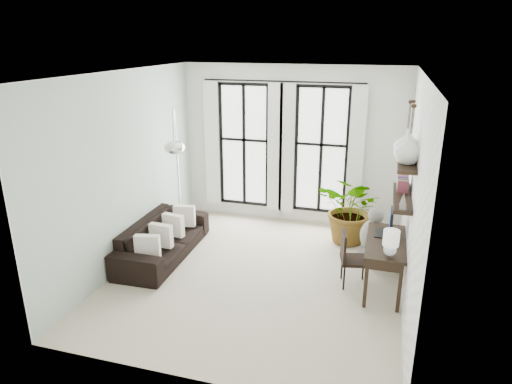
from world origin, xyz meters
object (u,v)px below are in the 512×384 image
at_px(arc_lamp, 175,142).
at_px(desk, 385,246).
at_px(sofa, 163,238).
at_px(buddha, 374,238).
at_px(desk_chair, 350,255).
at_px(plant, 353,209).

bearing_deg(arc_lamp, desk, -9.43).
height_order(sofa, desk, desk).
xyz_separation_m(desk, buddha, (-0.18, 0.98, -0.34)).
relative_size(desk, arc_lamp, 0.53).
bearing_deg(arc_lamp, desk_chair, -10.70).
distance_m(plant, buddha, 0.81).
distance_m(plant, desk, 1.72).
distance_m(arc_lamp, buddha, 3.81).
bearing_deg(desk_chair, arc_lamp, 157.32).
relative_size(plant, desk, 0.98).
bearing_deg(plant, desk_chair, -86.25).
relative_size(desk, desk_chair, 1.52).
bearing_deg(buddha, arc_lamp, -173.84).
bearing_deg(desk, desk_chair, 178.63).
relative_size(desk_chair, arc_lamp, 0.35).
distance_m(sofa, desk_chair, 3.24).
xyz_separation_m(desk_chair, buddha, (0.33, 0.97, -0.10)).
bearing_deg(desk, sofa, 178.24).
distance_m(sofa, plant, 3.49).
xyz_separation_m(desk, arc_lamp, (-3.64, 0.60, 1.21)).
bearing_deg(buddha, desk, -79.52).
relative_size(plant, desk_chair, 1.49).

